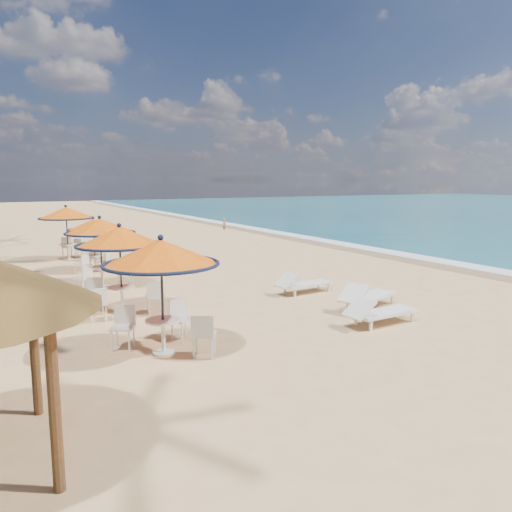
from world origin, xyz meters
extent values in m
plane|color=tan|center=(0.00, 0.00, 0.00)|extent=(160.00, 160.00, 0.00)
cube|color=white|center=(9.30, 10.00, 0.00)|extent=(1.20, 140.00, 0.04)
cube|color=olive|center=(8.40, 10.00, 0.00)|extent=(1.40, 140.00, 0.02)
cylinder|color=black|center=(-5.37, 0.04, 1.20)|extent=(0.05, 0.05, 2.41)
cone|color=#DA5C12|center=(-5.37, 0.04, 2.15)|extent=(2.41, 2.41, 0.52)
torus|color=black|center=(-5.37, 0.04, 1.91)|extent=(2.41, 2.41, 0.07)
sphere|color=black|center=(-5.37, 0.04, 2.45)|extent=(0.13, 0.13, 0.13)
cylinder|color=white|center=(-5.37, 0.04, 0.71)|extent=(0.73, 0.73, 0.04)
cylinder|color=white|center=(-5.37, 0.04, 0.37)|extent=(0.08, 0.08, 0.73)
cylinder|color=black|center=(-5.29, 3.74, 1.18)|extent=(0.05, 0.05, 2.36)
cone|color=#DA5C12|center=(-5.29, 3.74, 2.10)|extent=(2.36, 2.36, 0.51)
torus|color=black|center=(-5.29, 3.74, 1.87)|extent=(2.36, 2.36, 0.07)
sphere|color=black|center=(-5.29, 3.74, 2.40)|extent=(0.12, 0.12, 0.12)
cylinder|color=white|center=(-5.29, 3.74, 0.70)|extent=(0.72, 0.72, 0.04)
cylinder|color=white|center=(-5.29, 3.74, 0.36)|extent=(0.08, 0.08, 0.72)
cylinder|color=black|center=(-5.04, 7.40, 1.17)|extent=(0.05, 0.05, 2.33)
cone|color=#DA5C12|center=(-5.04, 7.40, 2.08)|extent=(2.33, 2.33, 0.51)
torus|color=black|center=(-5.04, 7.40, 1.85)|extent=(2.34, 2.34, 0.07)
sphere|color=black|center=(-5.04, 7.40, 2.38)|extent=(0.12, 0.12, 0.12)
cylinder|color=white|center=(-5.04, 7.40, 0.69)|extent=(0.71, 0.71, 0.04)
cylinder|color=white|center=(-5.04, 7.40, 0.36)|extent=(0.08, 0.08, 0.71)
cylinder|color=black|center=(-4.60, 10.64, 1.04)|extent=(0.05, 0.05, 2.08)
cone|color=#DA5C12|center=(-4.60, 10.64, 1.86)|extent=(2.08, 2.08, 0.45)
torus|color=black|center=(-4.60, 10.64, 1.65)|extent=(2.08, 2.08, 0.06)
sphere|color=black|center=(-4.60, 10.64, 2.12)|extent=(0.11, 0.11, 0.11)
cylinder|color=white|center=(-4.60, 10.64, 0.62)|extent=(0.63, 0.63, 0.04)
cylinder|color=white|center=(-4.60, 10.64, 0.32)|extent=(0.07, 0.07, 0.63)
cylinder|color=black|center=(-5.10, 14.06, 1.20)|extent=(0.05, 0.05, 2.40)
cone|color=#DA5C12|center=(-5.10, 14.06, 2.14)|extent=(2.40, 2.40, 0.52)
torus|color=black|center=(-5.10, 14.06, 1.90)|extent=(2.41, 2.41, 0.07)
sphere|color=black|center=(-5.10, 14.06, 2.45)|extent=(0.13, 0.13, 0.13)
cylinder|color=white|center=(-5.10, 14.06, 0.71)|extent=(0.73, 0.73, 0.04)
cylinder|color=white|center=(-5.10, 14.06, 0.37)|extent=(0.08, 0.08, 0.73)
cube|color=white|center=(0.22, -0.59, 0.29)|extent=(1.79, 0.72, 0.07)
cube|color=white|center=(-0.66, -0.63, 0.52)|extent=(0.62, 0.67, 0.44)
cube|color=white|center=(0.22, -0.59, 0.12)|extent=(0.06, 0.06, 0.25)
cube|color=white|center=(1.06, 0.85, 0.31)|extent=(2.00, 1.25, 0.08)
cube|color=white|center=(0.17, 0.55, 0.55)|extent=(0.81, 0.85, 0.47)
cube|color=white|center=(1.06, 0.85, 0.13)|extent=(0.07, 0.07, 0.27)
cube|color=white|center=(0.55, 3.27, 0.28)|extent=(1.74, 0.74, 0.07)
cube|color=white|center=(-0.30, 3.21, 0.50)|extent=(0.61, 0.66, 0.42)
cube|color=white|center=(0.55, 3.27, 0.12)|extent=(0.06, 0.06, 0.24)
cylinder|color=brown|center=(-7.98, -1.64, 1.07)|extent=(0.14, 0.14, 2.13)
cylinder|color=brown|center=(-7.98, -3.87, 1.07)|extent=(0.14, 0.14, 2.13)
imported|color=#9A6D4E|center=(6.88, 22.68, 0.46)|extent=(0.25, 0.35, 0.92)
camera|label=1|loc=(-8.58, -9.68, 3.61)|focal=35.00mm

